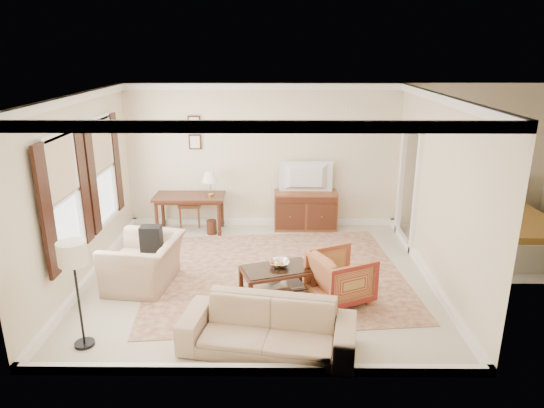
{
  "coord_description": "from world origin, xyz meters",
  "views": [
    {
      "loc": [
        0.26,
        -7.12,
        3.56
      ],
      "look_at": [
        0.2,
        0.3,
        1.15
      ],
      "focal_mm": 32.0,
      "sensor_mm": 36.0,
      "label": 1
    }
  ],
  "objects_px": {
    "coffee_table": "(277,274)",
    "striped_armchair": "(341,274)",
    "sideboard": "(305,210)",
    "club_armchair": "(143,255)",
    "tv": "(306,168)",
    "writing_desk": "(189,201)",
    "sofa": "(268,320)"
  },
  "relations": [
    {
      "from": "tv",
      "to": "sideboard",
      "type": "bearing_deg",
      "value": -90.0
    },
    {
      "from": "writing_desk",
      "to": "striped_armchair",
      "type": "relative_size",
      "value": 1.71
    },
    {
      "from": "sideboard",
      "to": "club_armchair",
      "type": "bearing_deg",
      "value": -136.53
    },
    {
      "from": "tv",
      "to": "club_armchair",
      "type": "distance_m",
      "value": 3.71
    },
    {
      "from": "sideboard",
      "to": "tv",
      "type": "height_order",
      "value": "tv"
    },
    {
      "from": "sideboard",
      "to": "club_armchair",
      "type": "distance_m",
      "value": 3.65
    },
    {
      "from": "sofa",
      "to": "coffee_table",
      "type": "bearing_deg",
      "value": 95.72
    },
    {
      "from": "club_armchair",
      "to": "tv",
      "type": "bearing_deg",
      "value": 140.96
    },
    {
      "from": "coffee_table",
      "to": "striped_armchair",
      "type": "distance_m",
      "value": 0.95
    },
    {
      "from": "tv",
      "to": "coffee_table",
      "type": "xyz_separation_m",
      "value": [
        -0.59,
        -2.78,
        -0.95
      ]
    },
    {
      "from": "sideboard",
      "to": "club_armchair",
      "type": "height_order",
      "value": "club_armchair"
    },
    {
      "from": "coffee_table",
      "to": "sofa",
      "type": "bearing_deg",
      "value": -94.44
    },
    {
      "from": "writing_desk",
      "to": "sideboard",
      "type": "xyz_separation_m",
      "value": [
        2.33,
        0.17,
        -0.26
      ]
    },
    {
      "from": "coffee_table",
      "to": "sofa",
      "type": "relative_size",
      "value": 0.55
    },
    {
      "from": "coffee_table",
      "to": "club_armchair",
      "type": "height_order",
      "value": "club_armchair"
    },
    {
      "from": "sideboard",
      "to": "tv",
      "type": "bearing_deg",
      "value": -90.0
    },
    {
      "from": "tv",
      "to": "striped_armchair",
      "type": "xyz_separation_m",
      "value": [
        0.35,
        -2.93,
        -0.88
      ]
    },
    {
      "from": "club_armchair",
      "to": "writing_desk",
      "type": "bearing_deg",
      "value": 179.94
    },
    {
      "from": "club_armchair",
      "to": "sofa",
      "type": "height_order",
      "value": "club_armchair"
    },
    {
      "from": "sofa",
      "to": "club_armchair",
      "type": "bearing_deg",
      "value": 149.11
    },
    {
      "from": "writing_desk",
      "to": "striped_armchair",
      "type": "height_order",
      "value": "striped_armchair"
    },
    {
      "from": "coffee_table",
      "to": "striped_armchair",
      "type": "height_order",
      "value": "striped_armchair"
    },
    {
      "from": "sofa",
      "to": "tv",
      "type": "bearing_deg",
      "value": 90.73
    },
    {
      "from": "writing_desk",
      "to": "sideboard",
      "type": "height_order",
      "value": "sideboard"
    },
    {
      "from": "tv",
      "to": "coffee_table",
      "type": "relative_size",
      "value": 0.87
    },
    {
      "from": "coffee_table",
      "to": "club_armchair",
      "type": "distance_m",
      "value": 2.09
    },
    {
      "from": "writing_desk",
      "to": "coffee_table",
      "type": "height_order",
      "value": "writing_desk"
    },
    {
      "from": "club_armchair",
      "to": "sideboard",
      "type": "bearing_deg",
      "value": 141.18
    },
    {
      "from": "striped_armchair",
      "to": "club_armchair",
      "type": "distance_m",
      "value": 3.03
    },
    {
      "from": "writing_desk",
      "to": "sofa",
      "type": "distance_m",
      "value": 4.35
    },
    {
      "from": "sideboard",
      "to": "club_armchair",
      "type": "xyz_separation_m",
      "value": [
        -2.64,
        -2.51,
        0.12
      ]
    },
    {
      "from": "sideboard",
      "to": "coffee_table",
      "type": "xyz_separation_m",
      "value": [
        -0.59,
        -2.8,
        -0.06
      ]
    }
  ]
}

